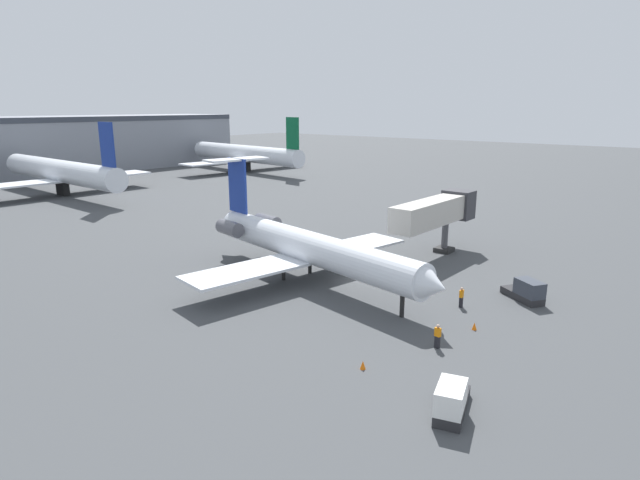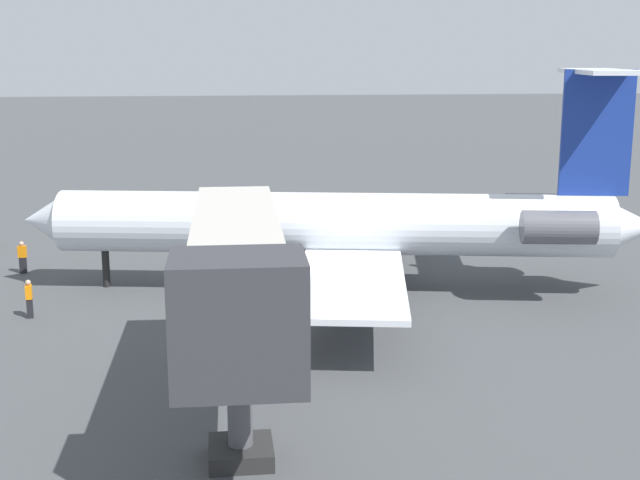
# 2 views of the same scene
# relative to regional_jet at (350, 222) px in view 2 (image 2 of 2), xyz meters

# --- Properties ---
(ground_plane) EXTENTS (400.00, 400.00, 0.10)m
(ground_plane) POSITION_rel_regional_jet_xyz_m (3.82, -3.35, -3.40)
(ground_plane) COLOR #424447
(regional_jet) EXTENTS (23.96, 30.26, 10.49)m
(regional_jet) POSITION_rel_regional_jet_xyz_m (0.00, 0.00, 0.00)
(regional_jet) COLOR silver
(regional_jet) RESTS_ON ground_plane
(jet_bridge) EXTENTS (13.85, 3.24, 6.59)m
(jet_bridge) POSITION_rel_regional_jet_xyz_m (15.31, -5.73, 1.53)
(jet_bridge) COLOR #B7B2A8
(jet_bridge) RESTS_ON ground_plane
(ground_crew_marshaller) EXTENTS (0.43, 0.30, 1.69)m
(ground_crew_marshaller) POSITION_rel_regional_jet_xyz_m (2.67, -14.40, -2.49)
(ground_crew_marshaller) COLOR black
(ground_crew_marshaller) RESTS_ON ground_plane
(ground_crew_loader) EXTENTS (0.32, 0.44, 1.69)m
(ground_crew_loader) POSITION_rel_regional_jet_xyz_m (-5.31, -16.34, -2.49)
(ground_crew_loader) COLOR black
(ground_crew_loader) RESTS_ON ground_plane
(traffic_cone_mid) EXTENTS (0.36, 0.36, 0.55)m
(traffic_cone_mid) POSITION_rel_regional_jet_xyz_m (-10.90, -14.14, -3.07)
(traffic_cone_mid) COLOR orange
(traffic_cone_mid) RESTS_ON ground_plane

